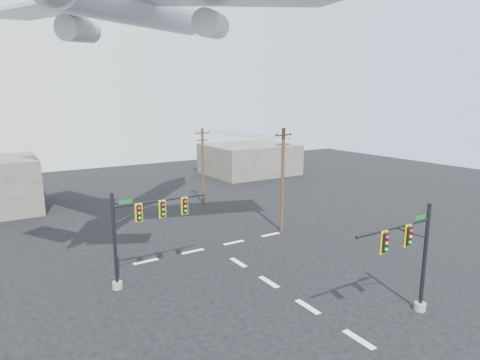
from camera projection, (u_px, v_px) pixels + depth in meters
ground at (308, 307)px, 24.32m from camera, size 120.00×120.00×0.00m
lane_markings at (258, 275)px, 28.75m from camera, size 14.00×21.20×0.01m
signal_mast_near at (412, 259)px, 22.54m from camera, size 6.23×0.73×6.60m
signal_mast_far at (140, 231)px, 26.81m from camera, size 6.93×0.72×6.55m
utility_pole_a at (283, 178)px, 37.54m from camera, size 1.97×0.35×9.86m
utility_pole_b at (203, 165)px, 47.65m from camera, size 1.86×0.31×9.17m
power_lines at (238, 135)px, 41.85m from camera, size 3.44×13.15×0.03m
airliner at (143, 4)px, 30.23m from camera, size 25.76×26.46×8.22m
building_right at (249, 159)px, 68.54m from camera, size 14.00×12.00×5.00m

